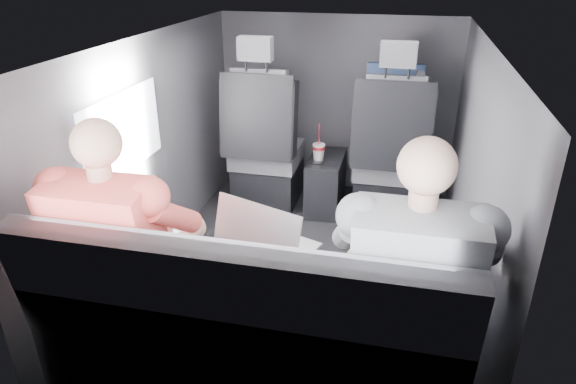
% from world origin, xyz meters
% --- Properties ---
extents(floor, '(2.60, 2.60, 0.00)m').
position_xyz_m(floor, '(0.00, 0.00, 0.00)').
color(floor, black).
rests_on(floor, ground).
extents(ceiling, '(2.60, 2.60, 0.00)m').
position_xyz_m(ceiling, '(0.00, 0.00, 1.35)').
color(ceiling, '#B2B2AD').
rests_on(ceiling, panel_back).
extents(panel_left, '(0.02, 2.60, 1.35)m').
position_xyz_m(panel_left, '(-0.90, 0.00, 0.68)').
color(panel_left, '#56565B').
rests_on(panel_left, floor).
extents(panel_right, '(0.02, 2.60, 1.35)m').
position_xyz_m(panel_right, '(0.90, 0.00, 0.68)').
color(panel_right, '#56565B').
rests_on(panel_right, floor).
extents(panel_front, '(1.80, 0.02, 1.35)m').
position_xyz_m(panel_front, '(0.00, 1.30, 0.68)').
color(panel_front, '#56565B').
rests_on(panel_front, floor).
extents(panel_back, '(1.80, 0.02, 1.35)m').
position_xyz_m(panel_back, '(0.00, -1.30, 0.68)').
color(panel_back, '#56565B').
rests_on(panel_back, floor).
extents(side_window, '(0.02, 0.75, 0.42)m').
position_xyz_m(side_window, '(-0.88, -0.30, 0.90)').
color(side_window, white).
rests_on(side_window, panel_left).
extents(seatbelt, '(0.35, 0.11, 0.59)m').
position_xyz_m(seatbelt, '(0.45, 0.67, 0.80)').
color(seatbelt, black).
rests_on(seatbelt, front_seat_right).
extents(front_seat_left, '(0.52, 0.58, 1.26)m').
position_xyz_m(front_seat_left, '(-0.45, 0.84, 0.40)').
color(front_seat_left, black).
rests_on(front_seat_left, floor).
extents(front_seat_right, '(0.52, 0.58, 1.26)m').
position_xyz_m(front_seat_right, '(0.45, 0.84, 0.40)').
color(front_seat_right, black).
rests_on(front_seat_right, floor).
extents(center_console, '(0.24, 0.48, 0.41)m').
position_xyz_m(center_console, '(0.00, 0.88, 0.20)').
color(center_console, black).
rests_on(center_console, floor).
extents(rear_bench, '(1.60, 0.57, 0.92)m').
position_xyz_m(rear_bench, '(0.00, -1.06, 0.31)').
color(rear_bench, '#5C5D61').
rests_on(rear_bench, floor).
extents(soda_cup, '(0.09, 0.09, 0.27)m').
position_xyz_m(soda_cup, '(-0.05, 0.81, 0.47)').
color(soda_cup, white).
rests_on(soda_cup, center_console).
extents(laptop_white, '(0.30, 0.29, 0.22)m').
position_xyz_m(laptop_white, '(-0.52, -0.78, 0.63)').
color(laptop_white, silver).
rests_on(laptop_white, passenger_rear_left).
extents(laptop_silver, '(0.47, 0.48, 0.28)m').
position_xyz_m(laptop_silver, '(-0.01, -0.78, 0.64)').
color(laptop_silver, silver).
rests_on(laptop_silver, rear_bench).
extents(laptop_black, '(0.31, 0.28, 0.21)m').
position_xyz_m(laptop_black, '(0.61, -0.81, 0.63)').
color(laptop_black, black).
rests_on(laptop_black, passenger_rear_right).
extents(passenger_rear_left, '(0.51, 0.63, 1.23)m').
position_xyz_m(passenger_rear_left, '(-0.52, -0.97, 0.63)').
color(passenger_rear_left, '#38383D').
rests_on(passenger_rear_left, rear_bench).
extents(passenger_rear_right, '(0.52, 0.64, 1.25)m').
position_xyz_m(passenger_rear_right, '(0.60, -0.97, 0.64)').
color(passenger_rear_right, navy).
rests_on(passenger_rear_right, rear_bench).
extents(passenger_front_right, '(0.39, 0.39, 0.78)m').
position_xyz_m(passenger_front_right, '(0.43, 1.10, 0.75)').
color(passenger_front_right, navy).
rests_on(passenger_front_right, front_seat_right).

